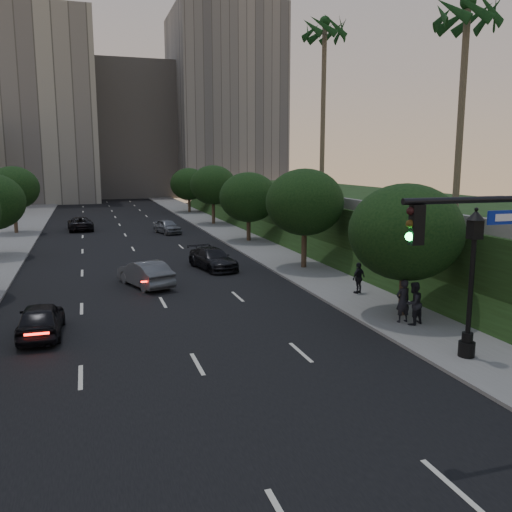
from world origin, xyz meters
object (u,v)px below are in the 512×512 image
object	(u,v)px
sedan_far_right	(167,226)
pedestrian_c	(359,278)
sedan_near_left	(41,319)
sedan_mid_left	(145,273)
sedan_far_left	(80,224)
street_lamp	(471,290)
sedan_near_right	(213,259)
pedestrian_b	(414,303)
pedestrian_a	(403,301)

from	to	relation	value
sedan_far_right	pedestrian_c	world-z (taller)	pedestrian_c
sedan_near_left	pedestrian_c	bearing A→B (deg)	-170.60
sedan_near_left	sedan_far_right	size ratio (longest dim) A/B	1.01
sedan_mid_left	sedan_far_left	world-z (taller)	sedan_mid_left
street_lamp	sedan_mid_left	xyz separation A→B (m)	(-9.97, 15.54, -1.87)
sedan_near_left	sedan_far_right	distance (m)	32.34
sedan_near_right	pedestrian_b	bearing A→B (deg)	-82.80
street_lamp	sedan_far_left	xyz separation A→B (m)	(-13.74, 43.73, -1.91)
pedestrian_a	sedan_far_left	bearing A→B (deg)	-73.82
sedan_mid_left	sedan_far_right	distance (m)	23.39
street_lamp	pedestrian_b	xyz separation A→B (m)	(0.37, 4.01, -1.54)
street_lamp	sedan_near_right	world-z (taller)	street_lamp
pedestrian_a	sedan_mid_left	bearing A→B (deg)	-50.96
sedan_far_left	pedestrian_b	xyz separation A→B (m)	(14.11, -39.72, 0.37)
sedan_near_left	sedan_mid_left	distance (m)	9.42
sedan_near_right	sedan_far_left	bearing A→B (deg)	97.16
street_lamp	sedan_far_left	distance (m)	45.88
sedan_mid_left	sedan_near_right	bearing A→B (deg)	-161.21
sedan_near_right	pedestrian_c	distance (m)	11.21
pedestrian_c	sedan_far_left	bearing A→B (deg)	-93.23
sedan_near_left	pedestrian_b	size ratio (longest dim) A/B	2.26
sedan_mid_left	sedan_far_left	xyz separation A→B (m)	(-3.76, 28.19, -0.04)
street_lamp	pedestrian_c	size ratio (longest dim) A/B	3.32
sedan_mid_left	pedestrian_c	world-z (taller)	pedestrian_c
pedestrian_a	sedan_near_left	bearing A→B (deg)	-15.05
sedan_far_right	pedestrian_a	size ratio (longest dim) A/B	2.19
street_lamp	sedan_far_left	world-z (taller)	street_lamp
sedan_far_right	pedestrian_a	world-z (taller)	pedestrian_a
pedestrian_a	pedestrian_c	distance (m)	5.40
street_lamp	pedestrian_c	bearing A→B (deg)	85.37
sedan_near_right	pedestrian_a	size ratio (longest dim) A/B	2.53
pedestrian_a	sedan_near_right	bearing A→B (deg)	-74.00
sedan_far_right	pedestrian_b	world-z (taller)	pedestrian_b
sedan_mid_left	sedan_far_left	distance (m)	28.44
street_lamp	sedan_near_left	bearing A→B (deg)	153.18
street_lamp	pedestrian_c	xyz separation A→B (m)	(0.79, 9.81, -1.64)
sedan_far_right	pedestrian_c	distance (m)	29.32
pedestrian_a	pedestrian_b	size ratio (longest dim) A/B	1.02
sedan_near_right	pedestrian_c	size ratio (longest dim) A/B	2.87
sedan_near_right	pedestrian_c	xyz separation A→B (m)	(5.88, -9.54, 0.29)
street_lamp	pedestrian_a	world-z (taller)	street_lamp
sedan_mid_left	pedestrian_b	world-z (taller)	pedestrian_b
pedestrian_b	pedestrian_c	distance (m)	5.82
sedan_far_right	pedestrian_b	xyz separation A→B (m)	(5.74, -34.46, 0.38)
sedan_far_left	street_lamp	bearing A→B (deg)	103.89
pedestrian_a	sedan_far_right	bearing A→B (deg)	-84.08
pedestrian_c	sedan_near_right	bearing A→B (deg)	-84.77
sedan_near_left	sedan_near_right	xyz separation A→B (m)	(10.00, 11.72, -0.02)
sedan_near_left	sedan_far_left	world-z (taller)	sedan_near_left
pedestrian_b	sedan_near_right	bearing A→B (deg)	-89.50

